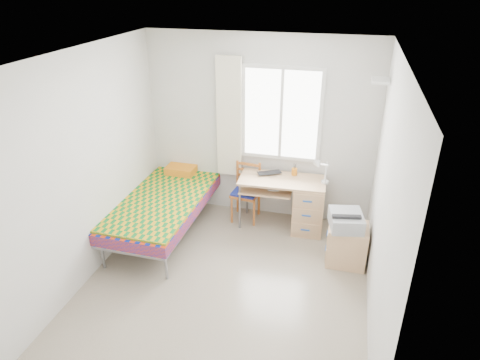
# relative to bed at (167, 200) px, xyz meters

# --- Properties ---
(floor) EXTENTS (3.50, 3.50, 0.00)m
(floor) POSITION_rel_bed_xyz_m (1.11, -0.95, -0.46)
(floor) COLOR #BCAD93
(floor) RESTS_ON ground
(ceiling) EXTENTS (3.50, 3.50, 0.00)m
(ceiling) POSITION_rel_bed_xyz_m (1.11, -0.95, 2.14)
(ceiling) COLOR white
(ceiling) RESTS_ON wall_back
(wall_back) EXTENTS (3.20, 0.00, 3.20)m
(wall_back) POSITION_rel_bed_xyz_m (1.11, 0.80, 0.84)
(wall_back) COLOR silver
(wall_back) RESTS_ON ground
(wall_left) EXTENTS (0.00, 3.50, 3.50)m
(wall_left) POSITION_rel_bed_xyz_m (-0.49, -0.95, 0.84)
(wall_left) COLOR silver
(wall_left) RESTS_ON ground
(wall_right) EXTENTS (0.00, 3.50, 3.50)m
(wall_right) POSITION_rel_bed_xyz_m (2.71, -0.95, 0.84)
(wall_right) COLOR silver
(wall_right) RESTS_ON ground
(window) EXTENTS (1.10, 0.04, 1.30)m
(window) POSITION_rel_bed_xyz_m (1.41, 0.77, 1.09)
(window) COLOR white
(window) RESTS_ON wall_back
(curtain) EXTENTS (0.35, 0.05, 1.70)m
(curtain) POSITION_rel_bed_xyz_m (0.69, 0.73, 0.99)
(curtain) COLOR beige
(curtain) RESTS_ON wall_back
(floating_shelf) EXTENTS (0.20, 0.32, 0.03)m
(floating_shelf) POSITION_rel_bed_xyz_m (2.60, 0.45, 1.69)
(floating_shelf) COLOR white
(floating_shelf) RESTS_ON wall_right
(bed) EXTENTS (1.05, 2.19, 0.94)m
(bed) POSITION_rel_bed_xyz_m (0.00, 0.00, 0.00)
(bed) COLOR gray
(bed) RESTS_ON floor
(desk) EXTENTS (1.19, 0.59, 0.73)m
(desk) POSITION_rel_bed_xyz_m (1.82, 0.46, -0.06)
(desk) COLOR tan
(desk) RESTS_ON floor
(chair) EXTENTS (0.40, 0.40, 0.85)m
(chair) POSITION_rel_bed_xyz_m (0.99, 0.57, 0.02)
(chair) COLOR #AF5521
(chair) RESTS_ON floor
(cabinet) EXTENTS (0.48, 0.42, 0.52)m
(cabinet) POSITION_rel_bed_xyz_m (2.45, -0.18, -0.20)
(cabinet) COLOR tan
(cabinet) RESTS_ON floor
(printer) EXTENTS (0.45, 0.50, 0.19)m
(printer) POSITION_rel_bed_xyz_m (2.40, -0.19, 0.15)
(printer) COLOR #989A9F
(printer) RESTS_ON cabinet
(laptop) EXTENTS (0.40, 0.35, 0.03)m
(laptop) POSITION_rel_bed_xyz_m (1.33, 0.55, 0.29)
(laptop) COLOR black
(laptop) RESTS_ON desk
(pen_cup) EXTENTS (0.09, 0.09, 0.10)m
(pen_cup) POSITION_rel_bed_xyz_m (1.65, 0.65, 0.32)
(pen_cup) COLOR orange
(pen_cup) RESTS_ON desk
(task_lamp) EXTENTS (0.22, 0.32, 0.39)m
(task_lamp) POSITION_rel_bed_xyz_m (2.02, 0.39, 0.52)
(task_lamp) COLOR white
(task_lamp) RESTS_ON desk
(book) EXTENTS (0.17, 0.22, 0.02)m
(book) POSITION_rel_bed_xyz_m (1.33, 0.47, 0.13)
(book) COLOR gray
(book) RESTS_ON desk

